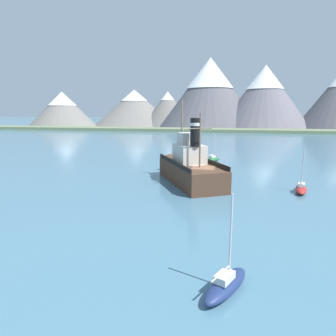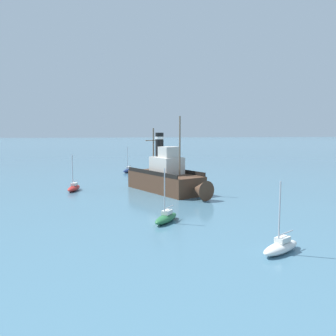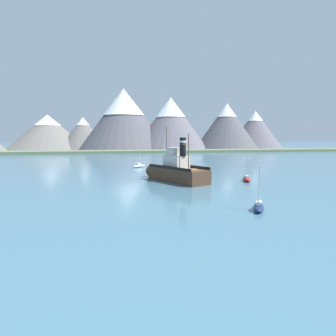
# 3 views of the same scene
# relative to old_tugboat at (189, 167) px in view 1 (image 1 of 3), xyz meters

# --- Properties ---
(ground_plane) EXTENTS (600.00, 600.00, 0.00)m
(ground_plane) POSITION_rel_old_tugboat_xyz_m (1.96, -2.63, -1.83)
(ground_plane) COLOR #477289
(mountain_ridge) EXTENTS (188.38, 60.46, 33.55)m
(mountain_ridge) POSITION_rel_old_tugboat_xyz_m (-1.23, 117.30, 11.92)
(mountain_ridge) COLOR slate
(mountain_ridge) RESTS_ON ground
(shoreline_strip) EXTENTS (240.00, 12.00, 1.20)m
(shoreline_strip) POSITION_rel_old_tugboat_xyz_m (1.96, 87.02, -1.23)
(shoreline_strip) COLOR #6B7A56
(shoreline_strip) RESTS_ON ground
(old_tugboat) EXTENTS (9.81, 14.28, 9.90)m
(old_tugboat) POSITION_rel_old_tugboat_xyz_m (0.00, 0.00, 0.00)
(old_tugboat) COLOR #4C3323
(old_tugboat) RESTS_ON ground
(sailboat_white) EXTENTS (3.75, 3.07, 4.90)m
(sailboat_white) POSITION_rel_old_tugboat_xyz_m (-4.65, 24.18, -1.40)
(sailboat_white) COLOR white
(sailboat_white) RESTS_ON ground
(sailboat_green) EXTENTS (2.96, 3.80, 4.90)m
(sailboat_green) POSITION_rel_old_tugboat_xyz_m (2.05, 15.38, -1.40)
(sailboat_green) COLOR #286B3D
(sailboat_green) RESTS_ON ground
(sailboat_red) EXTENTS (1.83, 3.94, 4.90)m
(sailboat_red) POSITION_rel_old_tugboat_xyz_m (12.41, -2.27, -1.40)
(sailboat_red) COLOR #B22823
(sailboat_red) RESTS_ON ground
(sailboat_navy) EXTENTS (2.64, 3.90, 4.90)m
(sailboat_navy) POSITION_rel_old_tugboat_xyz_m (4.78, -22.01, -1.40)
(sailboat_navy) COLOR navy
(sailboat_navy) RESTS_ON ground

